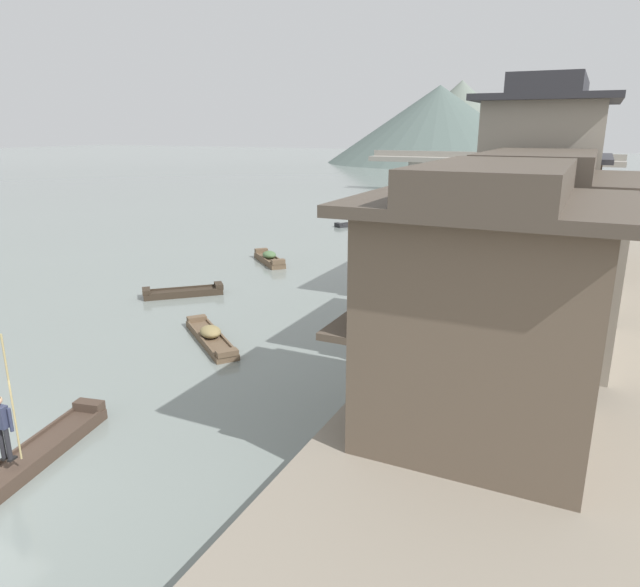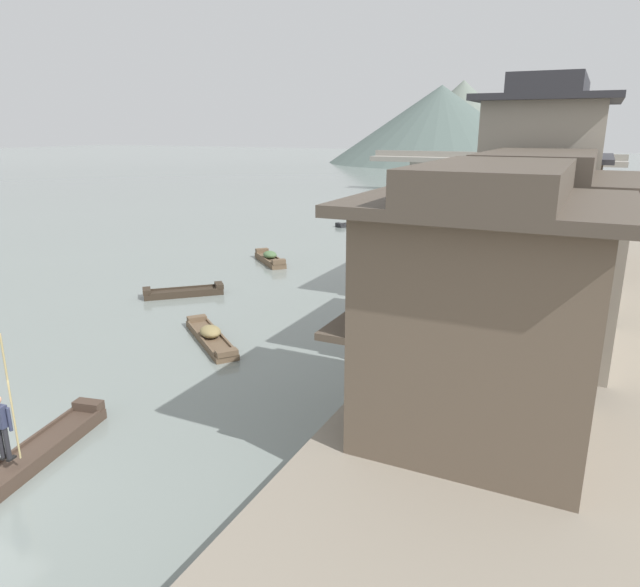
% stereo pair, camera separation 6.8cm
% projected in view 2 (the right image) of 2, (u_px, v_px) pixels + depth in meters
% --- Properties ---
extents(boat_foreground_poled, '(1.72, 4.39, 0.53)m').
position_uv_depth(boat_foreground_poled, '(39.00, 450.00, 14.01)').
color(boat_foreground_poled, '#423328').
rests_on(boat_foreground_poled, ground).
extents(boatman_person, '(0.56, 0.28, 3.04)m').
position_uv_depth(boatman_person, '(1.00, 420.00, 12.72)').
color(boatman_person, black).
rests_on(boatman_person, boat_foreground_poled).
extents(boat_moored_nearest, '(2.91, 3.92, 0.34)m').
position_uv_depth(boat_moored_nearest, '(359.00, 224.00, 47.24)').
color(boat_moored_nearest, '#232326').
rests_on(boat_moored_nearest, ground).
extents(boat_moored_second, '(3.95, 3.37, 0.63)m').
position_uv_depth(boat_moored_second, '(211.00, 337.00, 21.51)').
color(boat_moored_second, brown).
rests_on(boat_moored_second, ground).
extents(boat_moored_third, '(2.16, 4.66, 0.86)m').
position_uv_depth(boat_moored_third, '(520.00, 207.00, 55.72)').
color(boat_moored_third, '#232326').
rests_on(boat_moored_third, ground).
extents(boat_moored_far, '(3.31, 3.17, 0.48)m').
position_uv_depth(boat_moored_far, '(184.00, 292.00, 27.49)').
color(boat_moored_far, '#33281E').
rests_on(boat_moored_far, ground).
extents(boat_midriver_drifting, '(1.14, 5.36, 0.48)m').
position_uv_depth(boat_midriver_drifting, '(467.00, 258.00, 34.80)').
color(boat_midriver_drifting, '#423328').
rests_on(boat_midriver_drifting, ground).
extents(boat_midriver_upstream, '(3.24, 3.05, 0.71)m').
position_uv_depth(boat_midriver_upstream, '(270.00, 259.00, 34.07)').
color(boat_midriver_upstream, brown).
rests_on(boat_midriver_upstream, ground).
extents(boat_upstream_distant, '(1.45, 4.32, 0.50)m').
position_uv_depth(boat_upstream_distant, '(497.00, 232.00, 43.33)').
color(boat_upstream_distant, '#33281E').
rests_on(boat_upstream_distant, ground).
extents(house_waterfront_nearest, '(5.88, 5.54, 6.14)m').
position_uv_depth(house_waterfront_nearest, '(484.00, 307.00, 12.72)').
color(house_waterfront_nearest, brown).
rests_on(house_waterfront_nearest, riverbank_right).
extents(house_waterfront_second, '(6.36, 6.38, 6.14)m').
position_uv_depth(house_waterfront_second, '(529.00, 253.00, 18.29)').
color(house_waterfront_second, gray).
rests_on(house_waterfront_second, riverbank_right).
extents(house_waterfront_tall, '(5.48, 6.86, 8.74)m').
position_uv_depth(house_waterfront_tall, '(540.00, 191.00, 23.96)').
color(house_waterfront_tall, gray).
rests_on(house_waterfront_tall, riverbank_right).
extents(house_waterfront_narrow, '(5.56, 7.71, 6.14)m').
position_uv_depth(house_waterfront_narrow, '(553.00, 202.00, 30.82)').
color(house_waterfront_narrow, brown).
rests_on(house_waterfront_narrow, riverbank_right).
extents(stone_bridge, '(29.43, 2.40, 4.91)m').
position_uv_depth(stone_bridge, '(489.00, 166.00, 68.44)').
color(stone_bridge, gray).
rests_on(stone_bridge, ground).
extents(hill_far_west, '(40.32, 40.32, 18.08)m').
position_uv_depth(hill_far_west, '(462.00, 121.00, 132.30)').
color(hill_far_west, slate).
rests_on(hill_far_west, ground).
extents(hill_far_centre, '(49.66, 49.66, 16.74)m').
position_uv_depth(hill_far_centre, '(440.00, 124.00, 128.44)').
color(hill_far_centre, '#4C5B56').
rests_on(hill_far_centre, ground).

